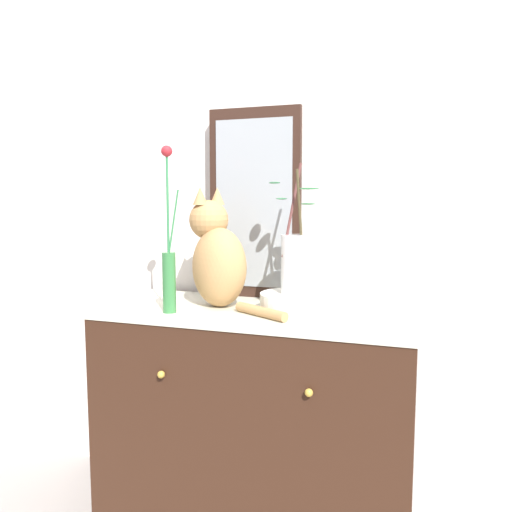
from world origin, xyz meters
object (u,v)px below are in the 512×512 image
Objects in this scene: vase_slim_green at (169,265)px; vase_glass_clear at (296,261)px; sideboard at (256,423)px; cat_sitting at (218,256)px; bowl_porcelain at (296,303)px; mirror_leaning at (255,204)px.

vase_slim_green is 0.41m from vase_glass_clear.
sideboard is 0.59m from cat_sitting.
bowl_porcelain is (0.14, -0.00, 0.43)m from sideboard.
sideboard is 0.59m from vase_glass_clear.
vase_glass_clear is at bearing -1.54° from sideboard.
mirror_leaning is 0.43m from vase_slim_green.
vase_glass_clear is (0.14, -0.00, 0.57)m from sideboard.
cat_sitting is 0.28m from vase_glass_clear.
bowl_porcelain is at bearing -24.47° from vase_glass_clear.
cat_sitting is at bearing 53.06° from vase_slim_green.
vase_slim_green is at bearing -126.94° from cat_sitting.
vase_slim_green reaches higher than cat_sitting.
mirror_leaning reaches higher than sideboard.
cat_sitting is at bearing 178.15° from bowl_porcelain.
cat_sitting is 0.98× the size of vase_glass_clear.
vase_glass_clear is at bearing 155.53° from bowl_porcelain.
cat_sitting is (-0.07, -0.20, -0.18)m from mirror_leaning.
vase_slim_green is 2.27× the size of bowl_porcelain.
vase_glass_clear is at bearing 19.40° from vase_slim_green.
cat_sitting is 1.77× the size of bowl_porcelain.
mirror_leaning reaches higher than bowl_porcelain.
vase_glass_clear is at bearing -1.82° from cat_sitting.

